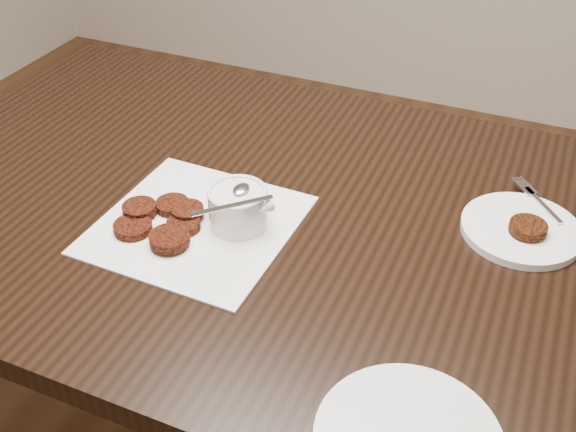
{
  "coord_description": "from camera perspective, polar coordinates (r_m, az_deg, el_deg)",
  "views": [
    {
      "loc": [
        0.38,
        -0.71,
        1.4
      ],
      "look_at": [
        0.06,
        0.02,
        0.8
      ],
      "focal_mm": 42.36,
      "sensor_mm": 36.0,
      "label": 1
    }
  ],
  "objects": [
    {
      "name": "table",
      "position": [
        1.36,
        -1.62,
        -11.97
      ],
      "size": [
        1.32,
        0.85,
        0.75
      ],
      "primitive_type": "cube",
      "color": "black",
      "rests_on": "floor"
    },
    {
      "name": "napkin",
      "position": [
        1.07,
        -7.66,
        -0.73
      ],
      "size": [
        0.3,
        0.3,
        0.0
      ],
      "primitive_type": "cube",
      "rotation": [
        0.0,
        0.0,
        -0.03
      ],
      "color": "white",
      "rests_on": "table"
    },
    {
      "name": "sauce_ramekin",
      "position": [
        1.02,
        -4.3,
        2.17
      ],
      "size": [
        0.14,
        0.14,
        0.13
      ],
      "primitive_type": null,
      "rotation": [
        0.0,
        0.0,
        0.22
      ],
      "color": "silver",
      "rests_on": "napkin"
    },
    {
      "name": "patty_cluster",
      "position": [
        1.07,
        -10.24,
        -0.22
      ],
      "size": [
        0.22,
        0.22,
        0.02
      ],
      "primitive_type": null,
      "rotation": [
        0.0,
        0.0,
        0.13
      ],
      "color": "#5C1D0C",
      "rests_on": "napkin"
    },
    {
      "name": "plate_with_patty",
      "position": [
        1.1,
        19.04,
        -0.78
      ],
      "size": [
        0.26,
        0.26,
        0.03
      ],
      "primitive_type": null,
      "rotation": [
        0.0,
        0.0,
        -0.89
      ],
      "color": "white",
      "rests_on": "table"
    }
  ]
}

